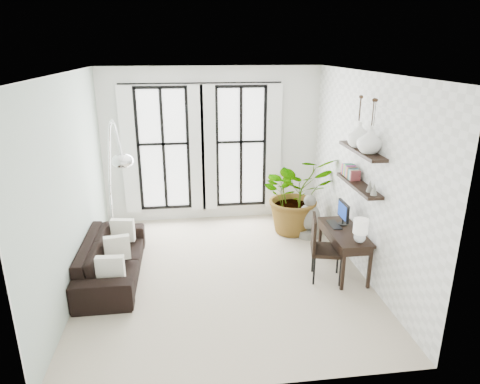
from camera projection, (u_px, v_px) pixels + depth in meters
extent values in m
plane|color=#BFAE97|center=(224.00, 274.00, 7.05)|extent=(5.00, 5.00, 0.00)
plane|color=white|center=(222.00, 73.00, 6.02)|extent=(5.00, 5.00, 0.00)
plane|color=#ABBFB1|center=(70.00, 187.00, 6.26)|extent=(0.00, 5.00, 5.00)
plane|color=white|center=(364.00, 176.00, 6.81)|extent=(0.00, 5.00, 5.00)
plane|color=white|center=(212.00, 146.00, 8.88)|extent=(4.50, 0.00, 4.50)
cube|color=white|center=(163.00, 150.00, 8.75)|extent=(1.00, 0.02, 2.50)
cube|color=white|center=(129.00, 152.00, 8.57)|extent=(0.30, 0.04, 2.60)
cube|color=white|center=(197.00, 150.00, 8.73)|extent=(0.30, 0.04, 2.60)
cube|color=white|center=(241.00, 148.00, 8.94)|extent=(1.00, 0.02, 2.50)
cube|color=white|center=(209.00, 150.00, 8.76)|extent=(0.30, 0.04, 2.60)
cube|color=white|center=(274.00, 148.00, 8.93)|extent=(0.30, 0.04, 2.60)
cylinder|color=black|center=(201.00, 83.00, 8.33)|extent=(3.20, 0.03, 0.03)
cube|color=black|center=(358.00, 185.00, 6.67)|extent=(0.25, 1.30, 0.05)
cube|color=black|center=(362.00, 151.00, 6.50)|extent=(0.25, 1.30, 0.05)
cube|color=#E8443A|center=(346.00, 169.00, 7.15)|extent=(0.16, 0.04, 0.18)
cube|color=#2C449C|center=(347.00, 169.00, 7.11)|extent=(0.16, 0.04, 0.18)
cube|color=gold|center=(348.00, 170.00, 7.07)|extent=(0.16, 0.04, 0.18)
cube|color=#35A169|center=(349.00, 171.00, 7.03)|extent=(0.16, 0.04, 0.18)
cube|color=#B54DB5|center=(350.00, 172.00, 6.98)|extent=(0.16, 0.04, 0.18)
cube|color=orange|center=(351.00, 172.00, 6.94)|extent=(0.16, 0.04, 0.18)
cube|color=#414141|center=(352.00, 173.00, 6.90)|extent=(0.16, 0.04, 0.18)
cube|color=teal|center=(353.00, 174.00, 6.86)|extent=(0.16, 0.04, 0.18)
cube|color=tan|center=(354.00, 175.00, 6.82)|extent=(0.16, 0.04, 0.18)
cube|color=brown|center=(356.00, 175.00, 6.77)|extent=(0.16, 0.04, 0.18)
cone|color=gray|center=(370.00, 186.00, 6.26)|extent=(0.10, 0.10, 0.18)
cone|color=gray|center=(374.00, 189.00, 6.12)|extent=(0.10, 0.10, 0.18)
imported|color=black|center=(112.00, 258.00, 6.88)|extent=(0.87, 2.22, 0.65)
cube|color=white|center=(110.00, 269.00, 6.18)|extent=(0.40, 0.12, 0.40)
cube|color=white|center=(117.00, 248.00, 6.84)|extent=(0.40, 0.12, 0.40)
cube|color=white|center=(123.00, 230.00, 7.49)|extent=(0.40, 0.12, 0.40)
imported|color=#2D7228|center=(296.00, 194.00, 8.43)|extent=(1.64, 1.49, 1.59)
cube|color=black|center=(345.00, 232.00, 6.91)|extent=(0.53, 1.24, 0.04)
cube|color=black|center=(343.00, 237.00, 6.93)|extent=(0.48, 1.18, 0.11)
cube|color=black|center=(343.00, 270.00, 6.46)|extent=(0.05, 0.05, 0.69)
cube|color=black|center=(369.00, 268.00, 6.51)|extent=(0.05, 0.05, 0.69)
cube|color=black|center=(320.00, 238.00, 7.54)|extent=(0.05, 0.05, 0.69)
cube|color=black|center=(343.00, 237.00, 7.59)|extent=(0.05, 0.05, 0.69)
cube|color=black|center=(344.00, 211.00, 7.05)|extent=(0.04, 0.42, 0.30)
cube|color=navy|center=(342.00, 211.00, 7.05)|extent=(0.00, 0.36, 0.24)
cube|color=black|center=(334.00, 224.00, 7.11)|extent=(0.15, 0.40, 0.02)
sphere|color=silver|center=(360.00, 238.00, 6.43)|extent=(0.18, 0.18, 0.18)
cylinder|color=white|center=(361.00, 226.00, 6.37)|extent=(0.22, 0.22, 0.22)
cube|color=black|center=(327.00, 250.00, 6.75)|extent=(0.61, 0.61, 0.06)
cube|color=black|center=(314.00, 233.00, 6.68)|extent=(0.16, 0.50, 0.56)
cylinder|color=black|center=(318.00, 272.00, 6.62)|extent=(0.03, 0.03, 0.47)
cylinder|color=black|center=(343.00, 271.00, 6.67)|extent=(0.03, 0.03, 0.47)
cylinder|color=black|center=(310.00, 260.00, 7.00)|extent=(0.03, 0.03, 0.47)
cylinder|color=black|center=(334.00, 259.00, 7.05)|extent=(0.03, 0.03, 0.47)
cylinder|color=silver|center=(116.00, 248.00, 7.85)|extent=(0.37, 0.37, 0.10)
cylinder|color=silver|center=(113.00, 222.00, 7.68)|extent=(0.04, 0.04, 1.03)
ellipsoid|color=silver|center=(123.00, 161.00, 6.45)|extent=(0.33, 0.33, 0.22)
cylinder|color=gray|center=(308.00, 232.00, 8.45)|extent=(0.47, 0.47, 0.14)
ellipsoid|color=gray|center=(309.00, 217.00, 8.34)|extent=(0.43, 0.43, 0.52)
sphere|color=gray|center=(310.00, 201.00, 8.23)|extent=(0.24, 0.24, 0.24)
imported|color=white|center=(370.00, 140.00, 6.19)|extent=(0.37, 0.37, 0.38)
imported|color=white|center=(359.00, 135.00, 6.57)|extent=(0.37, 0.37, 0.38)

